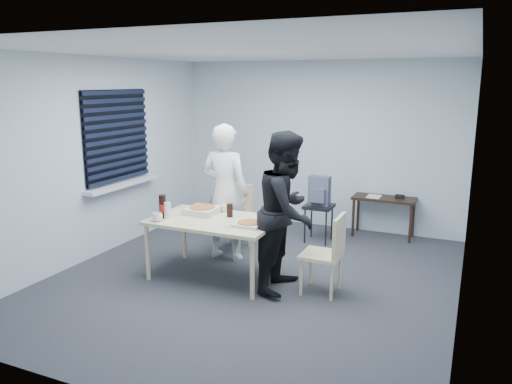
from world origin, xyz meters
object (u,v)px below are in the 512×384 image
at_px(side_table, 384,202).
at_px(mug_b, 225,208).
at_px(chair_right, 329,249).
at_px(stool, 319,212).
at_px(soda_bottle, 163,207).
at_px(mug_a, 157,217).
at_px(person_black, 287,212).
at_px(chair_far, 236,212).
at_px(dining_table, 214,224).
at_px(person_white, 225,192).
at_px(backpack, 319,191).

xyz_separation_m(side_table, mug_b, (-1.58, -2.07, 0.23)).
height_order(chair_right, mug_b, chair_right).
bearing_deg(chair_right, stool, 110.36).
bearing_deg(soda_bottle, mug_b, 42.63).
xyz_separation_m(chair_right, mug_a, (-1.92, -0.42, 0.25)).
bearing_deg(person_black, mug_a, 105.20).
bearing_deg(mug_a, chair_far, 78.09).
distance_m(dining_table, stool, 1.95).
xyz_separation_m(mug_a, mug_b, (0.52, 0.68, -0.00)).
distance_m(dining_table, mug_b, 0.35).
xyz_separation_m(person_white, backpack, (0.91, 1.15, -0.14)).
bearing_deg(chair_far, side_table, 36.43).
relative_size(person_white, soda_bottle, 6.48).
height_order(dining_table, chair_far, chair_far).
xyz_separation_m(chair_far, backpack, (0.98, 0.70, 0.24)).
bearing_deg(mug_b, soda_bottle, -137.37).
xyz_separation_m(person_white, mug_b, (0.15, -0.30, -0.13)).
distance_m(stool, mug_b, 1.68).
height_order(chair_far, side_table, chair_far).
height_order(dining_table, soda_bottle, soda_bottle).
relative_size(chair_far, soda_bottle, 3.26).
height_order(chair_right, stool, chair_right).
height_order(person_black, mug_b, person_black).
relative_size(dining_table, stool, 2.68).
distance_m(person_white, mug_a, 1.05).
height_order(mug_b, soda_bottle, soda_bottle).
height_order(chair_far, backpack, backpack).
height_order(mug_a, soda_bottle, soda_bottle).
height_order(stool, backpack, backpack).
distance_m(chair_far, mug_b, 0.82).
xyz_separation_m(chair_far, mug_b, (0.22, -0.75, 0.24)).
height_order(dining_table, backpack, backpack).
height_order(chair_right, person_black, person_black).
relative_size(dining_table, person_white, 0.82).
distance_m(person_black, side_table, 2.48).
xyz_separation_m(person_black, mug_a, (-1.44, -0.39, -0.13)).
bearing_deg(backpack, soda_bottle, -138.01).
xyz_separation_m(chair_far, soda_bottle, (-0.34, -1.26, 0.33)).
relative_size(chair_right, side_table, 0.98).
bearing_deg(person_black, dining_table, 93.14).
height_order(person_white, stool, person_white).
bearing_deg(person_white, mug_b, 116.60).
distance_m(backpack, soda_bottle, 2.37).
bearing_deg(chair_far, person_black, -42.29).
bearing_deg(stool, person_black, -84.83).
relative_size(person_black, mug_b, 17.70).
bearing_deg(person_black, stool, 5.17).
bearing_deg(chair_far, backpack, 35.52).
relative_size(backpack, mug_a, 3.40).
xyz_separation_m(dining_table, mug_b, (-0.03, 0.34, 0.11)).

